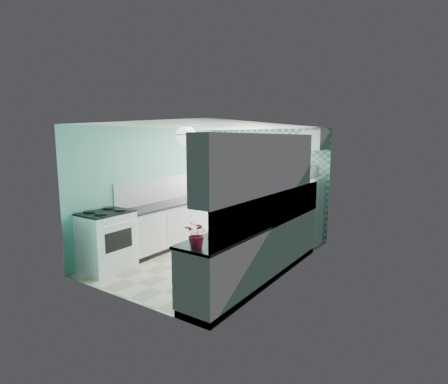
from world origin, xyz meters
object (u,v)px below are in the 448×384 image
Objects in this scene: sink at (281,214)px; potted_plant at (197,234)px; stove at (106,240)px; ceiling_light at (186,136)px; microwave at (306,171)px; fruit_bowl at (225,234)px; fridge at (304,211)px.

sink is 1.57× the size of potted_plant.
potted_plant reaches higher than stove.
sink is at bearing 36.02° from stove.
potted_plant is at bearing -46.08° from ceiling_light.
potted_plant is 0.71× the size of microwave.
microwave is (2.31, 3.37, 1.06)m from stove.
fruit_bowl is 3.30m from microwave.
microwave is (0.00, 0.00, 0.86)m from fridge.
stove is 2.51m from potted_plant.
sink reaches higher than potted_plant.
fridge is at bearing 54.10° from microwave.
ceiling_light is 0.34× the size of stove.
sink is at bearing 93.14° from microwave.
potted_plant is at bearing -87.06° from sink.
fridge is 3.86m from potted_plant.
microwave reaches higher than potted_plant.
ceiling_light reaches higher than fridge.
fridge is 0.86m from microwave.
fruit_bowl is (-0.00, -1.82, 0.04)m from sink.
microwave is at bearing 91.34° from potted_plant.
ceiling_light is at bearing 66.20° from microwave.
stove is 3.00× the size of potted_plant.
fridge is at bearing 96.85° from sink.
stove is 1.91× the size of sink.
ceiling_light is at bearing -132.55° from sink.
stove is at bearing 168.93° from potted_plant.
ceiling_light reaches higher than fruit_bowl.
fridge is 4.09m from stove.
potted_plant is 3.87m from microwave.
potted_plant is (-0.00, -2.43, 0.18)m from sink.
microwave is at bearing 66.85° from ceiling_light.
fruit_bowl is at bearing -28.20° from ceiling_light.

